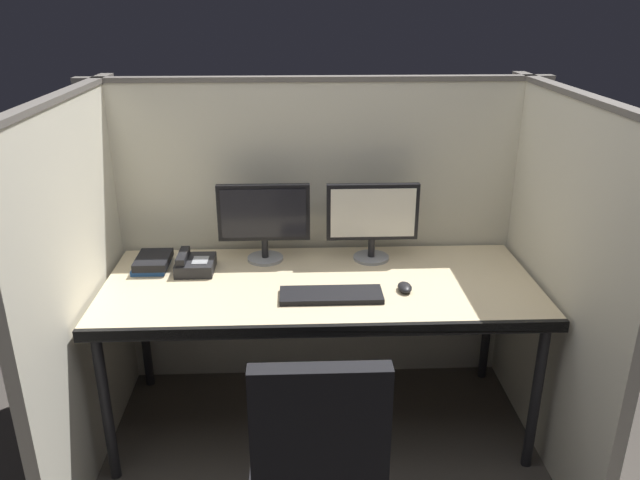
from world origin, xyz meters
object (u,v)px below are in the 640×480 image
(keyboard_main, at_px, (331,295))
(book_stack, at_px, (153,262))
(monitor_left, at_px, (264,217))
(desk_phone, at_px, (194,264))
(desk, at_px, (321,293))
(computer_mouse, at_px, (405,287))
(monitor_right, at_px, (372,217))

(keyboard_main, relative_size, book_stack, 1.96)
(monitor_left, bearing_deg, desk_phone, -160.11)
(desk, xyz_separation_m, keyboard_main, (0.04, -0.14, 0.06))
(desk, height_order, book_stack, book_stack)
(desk, height_order, monitor_left, monitor_left)
(book_stack, bearing_deg, computer_mouse, -14.36)
(keyboard_main, bearing_deg, book_stack, 157.42)
(computer_mouse, height_order, desk_phone, desk_phone)
(desk, distance_m, monitor_right, 0.45)
(computer_mouse, bearing_deg, monitor_left, 149.39)
(desk, bearing_deg, desk_phone, 164.81)
(desk, bearing_deg, computer_mouse, -14.18)
(desk_phone, bearing_deg, keyboard_main, -25.65)
(monitor_right, xyz_separation_m, book_stack, (-1.02, -0.06, -0.19))
(book_stack, bearing_deg, desk_phone, -12.24)
(desk_phone, xyz_separation_m, book_stack, (-0.20, 0.04, -0.00))
(monitor_left, xyz_separation_m, desk_phone, (-0.32, -0.12, -0.18))
(desk, xyz_separation_m, monitor_left, (-0.25, 0.27, 0.27))
(desk, xyz_separation_m, book_stack, (-0.77, 0.20, 0.08))
(computer_mouse, bearing_deg, book_stack, 165.64)
(desk, height_order, computer_mouse, computer_mouse)
(keyboard_main, bearing_deg, monitor_left, 125.55)
(computer_mouse, distance_m, desk_phone, 0.96)
(desk, distance_m, monitor_left, 0.46)
(desk, relative_size, monitor_left, 4.42)
(keyboard_main, xyz_separation_m, desk_phone, (-0.61, 0.29, 0.02))
(desk_phone, bearing_deg, monitor_left, 19.89)
(desk, bearing_deg, book_stack, 165.56)
(monitor_right, height_order, desk_phone, monitor_right)
(monitor_right, bearing_deg, desk, -134.42)
(desk, xyz_separation_m, desk_phone, (-0.57, 0.16, 0.08))
(computer_mouse, bearing_deg, desk, 165.82)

